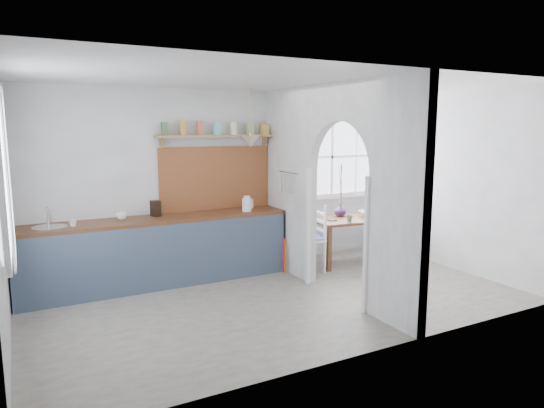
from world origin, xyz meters
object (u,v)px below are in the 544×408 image
dining_table (349,240)px  vase (340,210)px  chair_left (306,237)px  chair_right (391,227)px  kettle (247,204)px

dining_table → vase: vase is taller
chair_left → chair_right: size_ratio=1.07×
dining_table → kettle: kettle is taller
chair_right → vase: 0.99m
dining_table → chair_left: (-0.80, -0.04, 0.14)m
dining_table → chair_left: size_ratio=1.13×
dining_table → chair_left: bearing=-169.3°
dining_table → kettle: bearing=178.8°
dining_table → vase: 0.49m
kettle → vase: size_ratio=1.10×
kettle → chair_left: bearing=-2.5°
chair_right → vase: chair_right is taller
chair_left → vase: size_ratio=5.05×
chair_left → kettle: bearing=-101.3°
chair_left → vase: 0.87m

